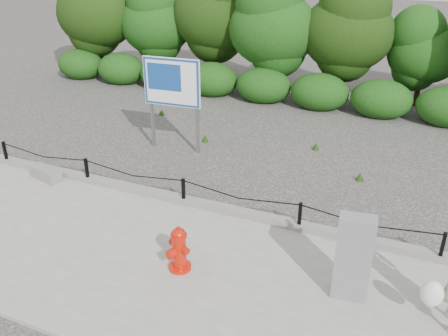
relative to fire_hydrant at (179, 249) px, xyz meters
name	(u,v)px	position (x,y,z in m)	size (l,w,h in m)	color
ground	(184,207)	(-0.97, 1.97, -0.47)	(90.00, 90.00, 0.00)	#2D2B28
sidewalk	(131,257)	(-0.97, -0.03, -0.43)	(14.00, 4.00, 0.08)	gray
curb	(185,200)	(-0.97, 2.02, -0.32)	(14.00, 0.22, 0.14)	slate
chain_barrier	(183,188)	(-0.97, 1.97, -0.02)	(10.06, 0.06, 0.60)	black
treeline	(298,21)	(-1.17, 10.88, 2.16)	(20.41, 3.91, 4.94)	black
fire_hydrant	(179,249)	(0.00, 0.00, 0.00)	(0.50, 0.50, 0.82)	red
concrete_block	(46,173)	(-4.49, 1.72, -0.25)	(0.87, 0.30, 0.28)	slate
utility_cabinet	(353,257)	(2.74, 0.49, 0.32)	(0.57, 0.42, 1.56)	gray
advertising_sign	(172,86)	(-2.68, 4.62, 1.29)	(1.56, 0.22, 2.50)	slate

